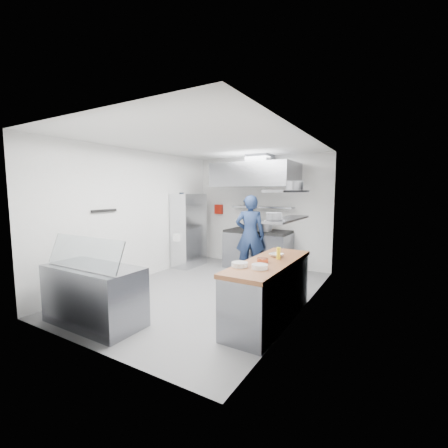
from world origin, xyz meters
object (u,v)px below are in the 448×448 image
Objects in this scene: chef at (250,235)px; display_case at (94,295)px; wire_rack at (189,230)px; gas_range at (258,250)px.

chef is 3.64m from display_case.
display_case is at bearing -75.70° from wire_rack.
gas_range is 0.87× the size of chef.
chef is 1.22× the size of display_case.
wire_rack reaches higher than gas_range.
gas_range reaches higher than display_case.
gas_range is at bearing 79.56° from display_case.
chef reaches higher than display_case.
chef is 0.99× the size of wire_rack.
gas_range is 4.17m from display_case.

